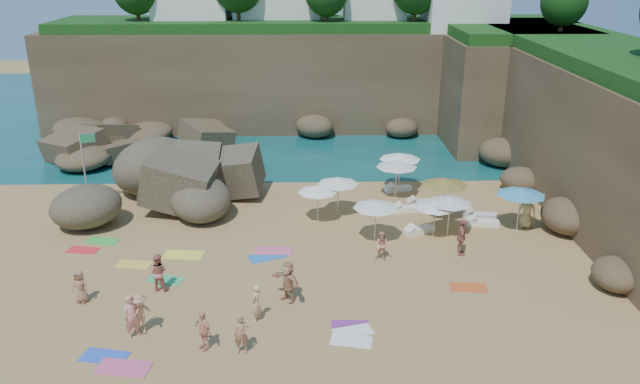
{
  "coord_description": "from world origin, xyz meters",
  "views": [
    {
      "loc": [
        1.21,
        -27.84,
        13.83
      ],
      "look_at": [
        2.0,
        3.0,
        2.0
      ],
      "focal_mm": 35.0,
      "sensor_mm": 36.0,
      "label": 1
    }
  ],
  "objects_px": {
    "flag_pole": "(85,159)",
    "person_stand_4": "(527,211)",
    "parasol_2": "(397,164)",
    "person_stand_6": "(256,303)",
    "rock_outcrop": "(168,204)",
    "lounger_0": "(398,189)",
    "person_stand_5": "(207,167)",
    "person_stand_3": "(461,237)",
    "parasol_0": "(400,156)",
    "person_stand_2": "(227,172)",
    "person_stand_1": "(158,272)",
    "parasol_1": "(338,181)",
    "person_stand_0": "(132,316)"
  },
  "relations": [
    {
      "from": "person_stand_1",
      "to": "person_stand_3",
      "type": "distance_m",
      "value": 14.35
    },
    {
      "from": "person_stand_1",
      "to": "person_stand_4",
      "type": "xyz_separation_m",
      "value": [
        18.3,
        6.24,
        0.09
      ]
    },
    {
      "from": "person_stand_0",
      "to": "lounger_0",
      "type": "bearing_deg",
      "value": 14.4
    },
    {
      "from": "flag_pole",
      "to": "person_stand_4",
      "type": "distance_m",
      "value": 24.73
    },
    {
      "from": "parasol_2",
      "to": "person_stand_6",
      "type": "xyz_separation_m",
      "value": [
        -7.45,
        -13.36,
        -1.33
      ]
    },
    {
      "from": "parasol_0",
      "to": "parasol_1",
      "type": "bearing_deg",
      "value": -136.19
    },
    {
      "from": "parasol_0",
      "to": "lounger_0",
      "type": "height_order",
      "value": "parasol_0"
    },
    {
      "from": "person_stand_5",
      "to": "person_stand_2",
      "type": "bearing_deg",
      "value": -56.86
    },
    {
      "from": "rock_outcrop",
      "to": "person_stand_5",
      "type": "bearing_deg",
      "value": 67.73
    },
    {
      "from": "person_stand_2",
      "to": "person_stand_6",
      "type": "distance_m",
      "value": 16.07
    },
    {
      "from": "person_stand_3",
      "to": "person_stand_6",
      "type": "relative_size",
      "value": 1.17
    },
    {
      "from": "parasol_1",
      "to": "person_stand_5",
      "type": "xyz_separation_m",
      "value": [
        -8.18,
        6.19,
        -1.17
      ]
    },
    {
      "from": "rock_outcrop",
      "to": "lounger_0",
      "type": "xyz_separation_m",
      "value": [
        13.93,
        1.84,
        0.13
      ]
    },
    {
      "from": "parasol_2",
      "to": "person_stand_2",
      "type": "xyz_separation_m",
      "value": [
        -10.39,
        2.44,
        -1.27
      ]
    },
    {
      "from": "parasol_1",
      "to": "person_stand_6",
      "type": "height_order",
      "value": "parasol_1"
    },
    {
      "from": "person_stand_3",
      "to": "rock_outcrop",
      "type": "bearing_deg",
      "value": 73.33
    },
    {
      "from": "parasol_2",
      "to": "person_stand_5",
      "type": "relative_size",
      "value": 1.44
    },
    {
      "from": "parasol_0",
      "to": "person_stand_1",
      "type": "bearing_deg",
      "value": -135.42
    },
    {
      "from": "person_stand_5",
      "to": "parasol_2",
      "type": "bearing_deg",
      "value": -34.16
    },
    {
      "from": "person_stand_1",
      "to": "person_stand_3",
      "type": "relative_size",
      "value": 0.92
    },
    {
      "from": "rock_outcrop",
      "to": "person_stand_4",
      "type": "xyz_separation_m",
      "value": [
        20.0,
        -3.84,
        0.95
      ]
    },
    {
      "from": "lounger_0",
      "to": "person_stand_3",
      "type": "distance_m",
      "value": 9.06
    },
    {
      "from": "person_stand_3",
      "to": "parasol_0",
      "type": "bearing_deg",
      "value": 18.23
    },
    {
      "from": "person_stand_2",
      "to": "person_stand_6",
      "type": "relative_size",
      "value": 1.07
    },
    {
      "from": "lounger_0",
      "to": "person_stand_0",
      "type": "distance_m",
      "value": 19.91
    },
    {
      "from": "person_stand_4",
      "to": "person_stand_6",
      "type": "bearing_deg",
      "value": -126.86
    },
    {
      "from": "person_stand_3",
      "to": "parasol_1",
      "type": "bearing_deg",
      "value": 55.45
    },
    {
      "from": "parasol_2",
      "to": "parasol_1",
      "type": "bearing_deg",
      "value": -144.73
    },
    {
      "from": "rock_outcrop",
      "to": "person_stand_0",
      "type": "bearing_deg",
      "value": -83.75
    },
    {
      "from": "rock_outcrop",
      "to": "flag_pole",
      "type": "bearing_deg",
      "value": -178.0
    },
    {
      "from": "parasol_0",
      "to": "parasol_2",
      "type": "relative_size",
      "value": 1.04
    },
    {
      "from": "person_stand_3",
      "to": "person_stand_6",
      "type": "bearing_deg",
      "value": 127.74
    },
    {
      "from": "parasol_2",
      "to": "person_stand_6",
      "type": "height_order",
      "value": "parasol_2"
    },
    {
      "from": "lounger_0",
      "to": "person_stand_5",
      "type": "distance_m",
      "value": 12.42
    },
    {
      "from": "lounger_0",
      "to": "parasol_2",
      "type": "bearing_deg",
      "value": -123.32
    },
    {
      "from": "person_stand_5",
      "to": "person_stand_6",
      "type": "bearing_deg",
      "value": -92.71
    },
    {
      "from": "rock_outcrop",
      "to": "person_stand_5",
      "type": "xyz_separation_m",
      "value": [
        1.78,
        4.36,
        0.85
      ]
    },
    {
      "from": "lounger_0",
      "to": "person_stand_2",
      "type": "bearing_deg",
      "value": 156.38
    },
    {
      "from": "person_stand_0",
      "to": "person_stand_3",
      "type": "height_order",
      "value": "person_stand_3"
    },
    {
      "from": "parasol_0",
      "to": "person_stand_1",
      "type": "height_order",
      "value": "parasol_0"
    },
    {
      "from": "person_stand_3",
      "to": "person_stand_5",
      "type": "xyz_separation_m",
      "value": [
        -13.94,
        11.36,
        -0.08
      ]
    },
    {
      "from": "person_stand_1",
      "to": "person_stand_4",
      "type": "bearing_deg",
      "value": -154.13
    },
    {
      "from": "rock_outcrop",
      "to": "person_stand_6",
      "type": "xyz_separation_m",
      "value": [
        6.14,
        -12.62,
        0.8
      ]
    },
    {
      "from": "person_stand_1",
      "to": "person_stand_3",
      "type": "bearing_deg",
      "value": -160.59
    },
    {
      "from": "parasol_1",
      "to": "person_stand_3",
      "type": "height_order",
      "value": "parasol_1"
    },
    {
      "from": "parasol_0",
      "to": "person_stand_1",
      "type": "xyz_separation_m",
      "value": [
        -12.28,
        -12.1,
        -1.34
      ]
    },
    {
      "from": "person_stand_0",
      "to": "person_stand_6",
      "type": "bearing_deg",
      "value": -24.01
    },
    {
      "from": "flag_pole",
      "to": "parasol_1",
      "type": "height_order",
      "value": "flag_pole"
    },
    {
      "from": "flag_pole",
      "to": "person_stand_3",
      "type": "xyz_separation_m",
      "value": [
        20.1,
        -6.85,
        -1.92
      ]
    },
    {
      "from": "person_stand_1",
      "to": "flag_pole",
      "type": "bearing_deg",
      "value": -51.47
    }
  ]
}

